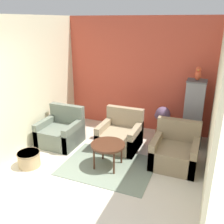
% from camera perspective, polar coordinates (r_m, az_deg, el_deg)
% --- Properties ---
extents(ground_plane, '(20.00, 20.00, 0.00)m').
position_cam_1_polar(ground_plane, '(4.11, -9.21, -20.41)').
color(ground_plane, beige).
rests_on(ground_plane, ground).
extents(wall_back_accent, '(3.77, 0.06, 2.76)m').
position_cam_1_polar(wall_back_accent, '(6.28, 5.79, 8.46)').
color(wall_back_accent, '#C64C38').
rests_on(wall_back_accent, ground_plane).
extents(wall_left, '(0.06, 3.27, 2.76)m').
position_cam_1_polar(wall_left, '(5.70, -17.67, 6.37)').
color(wall_left, beige).
rests_on(wall_left, ground_plane).
extents(wall_right, '(0.06, 3.27, 2.76)m').
position_cam_1_polar(wall_right, '(4.43, 22.83, 1.88)').
color(wall_right, beige).
rests_on(wall_right, ground_plane).
extents(area_rug, '(1.71, 1.32, 0.01)m').
position_cam_1_polar(area_rug, '(4.94, -0.89, -12.23)').
color(area_rug, gray).
rests_on(area_rug, ground_plane).
extents(coffee_table, '(0.64, 0.64, 0.49)m').
position_cam_1_polar(coffee_table, '(4.72, -0.92, -7.83)').
color(coffee_table, '#472819').
rests_on(coffee_table, ground_plane).
extents(armchair_left, '(0.85, 0.82, 0.83)m').
position_cam_1_polar(armchair_left, '(5.79, -11.58, -4.57)').
color(armchair_left, slate).
rests_on(armchair_left, ground_plane).
extents(armchair_right, '(0.85, 0.82, 0.83)m').
position_cam_1_polar(armchair_right, '(5.02, 14.16, -8.87)').
color(armchair_right, '#8E7A5B').
rests_on(armchair_right, ground_plane).
extents(armchair_middle, '(0.85, 0.82, 0.83)m').
position_cam_1_polar(armchair_middle, '(5.51, 1.89, -5.46)').
color(armchair_middle, '#9E896B').
rests_on(armchair_middle, ground_plane).
extents(birdcage, '(0.48, 0.48, 1.47)m').
position_cam_1_polar(birdcage, '(5.77, 18.07, -0.46)').
color(birdcage, '#555559').
rests_on(birdcage, ground_plane).
extents(parrot, '(0.14, 0.25, 0.30)m').
position_cam_1_polar(parrot, '(5.53, 19.08, 8.25)').
color(parrot, '#D14C2D').
rests_on(parrot, birdcage).
extents(potted_plant, '(0.38, 0.35, 0.76)m').
position_cam_1_polar(potted_plant, '(6.01, 11.43, -1.51)').
color(potted_plant, brown).
rests_on(potted_plant, ground_plane).
extents(wicker_basket, '(0.44, 0.44, 0.29)m').
position_cam_1_polar(wicker_basket, '(5.13, -18.44, -10.09)').
color(wicker_basket, tan).
rests_on(wicker_basket, ground_plane).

